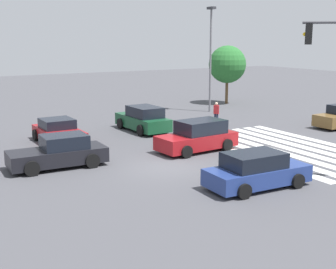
% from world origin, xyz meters
% --- Properties ---
extents(ground_plane, '(115.92, 115.92, 0.00)m').
position_xyz_m(ground_plane, '(0.00, 0.00, 0.00)').
color(ground_plane, '#47474C').
extents(crosswalk_markings, '(11.53, 6.30, 0.01)m').
position_xyz_m(crosswalk_markings, '(0.00, -7.63, 0.00)').
color(crosswalk_markings, silver).
rests_on(crosswalk_markings, ground_plane).
extents(car_0, '(2.14, 4.42, 1.48)m').
position_xyz_m(car_0, '(-4.44, -1.55, 0.69)').
color(car_0, navy).
rests_on(car_0, ground_plane).
extents(car_1, '(2.18, 4.57, 1.52)m').
position_xyz_m(car_1, '(2.61, 4.40, 0.70)').
color(car_1, black).
rests_on(car_1, ground_plane).
extents(car_2, '(4.29, 2.25, 1.39)m').
position_xyz_m(car_2, '(7.65, 2.85, 0.64)').
color(car_2, maroon).
rests_on(car_2, ground_plane).
extents(car_3, '(2.33, 4.55, 1.65)m').
position_xyz_m(car_3, '(1.99, -3.04, 0.78)').
color(car_3, maroon).
rests_on(car_3, ground_plane).
extents(car_4, '(4.56, 2.17, 1.64)m').
position_xyz_m(car_4, '(8.28, -3.00, 0.77)').
color(car_4, '#144728').
rests_on(car_4, ground_plane).
extents(pedestrian, '(0.41, 0.41, 1.58)m').
position_xyz_m(pedestrian, '(7.70, -8.44, 0.88)').
color(pedestrian, '#232842').
rests_on(pedestrian, ground_plane).
extents(street_light_pole_b, '(0.80, 0.36, 8.36)m').
position_xyz_m(street_light_pole_b, '(12.73, -11.45, 4.98)').
color(street_light_pole_b, slate).
rests_on(street_light_pole_b, ground_plane).
extents(tree_corner_a, '(3.39, 3.39, 5.28)m').
position_xyz_m(tree_corner_a, '(15.80, -15.54, 3.58)').
color(tree_corner_a, brown).
rests_on(tree_corner_a, ground_plane).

